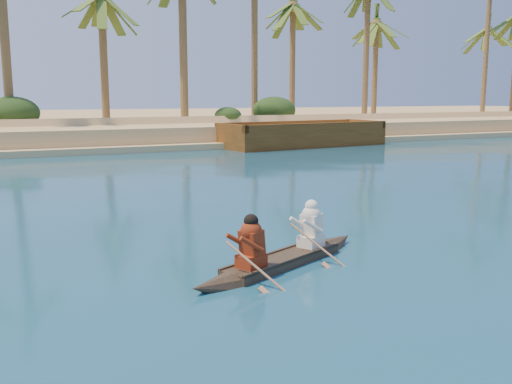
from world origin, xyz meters
name	(u,v)px	position (x,y,z in m)	size (l,w,h in m)	color
sandy_embankment	(125,123)	(0.00, 46.89, 0.53)	(150.00, 51.00, 1.50)	tan
palm_grove	(157,33)	(0.00, 35.00, 8.00)	(110.00, 14.00, 16.00)	#436222
shrub_cluster	(173,123)	(0.00, 31.50, 1.20)	(100.00, 6.00, 2.40)	black
canoe	(283,252)	(-8.00, -0.37, 0.25)	(4.56, 2.44, 1.30)	#3F3022
barge_mid	(303,136)	(5.62, 22.00, 0.63)	(11.16, 4.74, 1.81)	brown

